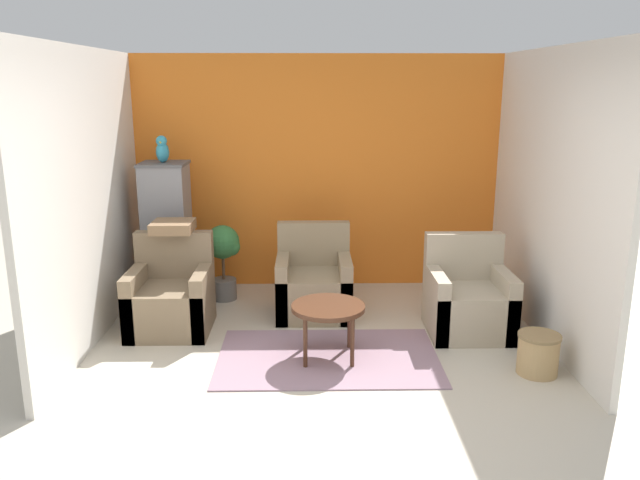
% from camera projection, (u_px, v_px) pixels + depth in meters
% --- Properties ---
extents(ground_plane, '(20.00, 20.00, 0.00)m').
position_uv_depth(ground_plane, '(324.00, 418.00, 4.39)').
color(ground_plane, beige).
rests_on(ground_plane, ground).
extents(wall_back_accent, '(4.17, 0.06, 2.60)m').
position_uv_depth(wall_back_accent, '(318.00, 173.00, 7.04)').
color(wall_back_accent, orange).
rests_on(wall_back_accent, ground_plane).
extents(wall_left, '(0.06, 3.03, 2.60)m').
position_uv_depth(wall_left, '(88.00, 198.00, 5.51)').
color(wall_left, silver).
rests_on(wall_left, ground_plane).
extents(wall_right, '(0.06, 3.03, 2.60)m').
position_uv_depth(wall_right, '(549.00, 197.00, 5.58)').
color(wall_right, silver).
rests_on(wall_right, ground_plane).
extents(area_rug, '(1.88, 1.19, 0.01)m').
position_uv_depth(area_rug, '(328.00, 357.00, 5.35)').
color(area_rug, gray).
rests_on(area_rug, ground_plane).
extents(coffee_table, '(0.62, 0.62, 0.48)m').
position_uv_depth(coffee_table, '(328.00, 311.00, 5.24)').
color(coffee_table, '#472819').
rests_on(coffee_table, ground_plane).
extents(armchair_left, '(0.74, 0.73, 0.90)m').
position_uv_depth(armchair_left, '(171.00, 299.00, 5.91)').
color(armchair_left, '#7A664C').
rests_on(armchair_left, ground_plane).
extents(armchair_right, '(0.74, 0.73, 0.90)m').
position_uv_depth(armchair_right, '(468.00, 301.00, 5.85)').
color(armchair_right, tan).
rests_on(armchair_right, ground_plane).
extents(armchair_middle, '(0.74, 0.73, 0.90)m').
position_uv_depth(armchair_middle, '(314.00, 285.00, 6.32)').
color(armchair_middle, '#8E7A5B').
rests_on(armchair_middle, ground_plane).
extents(birdcage, '(0.55, 0.55, 1.49)m').
position_uv_depth(birdcage, '(168.00, 235.00, 6.63)').
color(birdcage, '#555559').
rests_on(birdcage, ground_plane).
extents(parrot, '(0.13, 0.24, 0.28)m').
position_uv_depth(parrot, '(162.00, 150.00, 6.41)').
color(parrot, teal).
rests_on(parrot, birdcage).
extents(potted_plant, '(0.40, 0.36, 0.82)m').
position_uv_depth(potted_plant, '(223.00, 252.00, 6.68)').
color(potted_plant, '#66605B').
rests_on(potted_plant, ground_plane).
extents(wicker_basket, '(0.34, 0.34, 0.34)m').
position_uv_depth(wicker_basket, '(538.00, 353.00, 5.02)').
color(wicker_basket, tan).
rests_on(wicker_basket, ground_plane).
extents(throw_pillow, '(0.39, 0.39, 0.10)m').
position_uv_depth(throw_pillow, '(173.00, 226.00, 6.00)').
color(throw_pillow, '#846647').
rests_on(throw_pillow, armchair_left).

